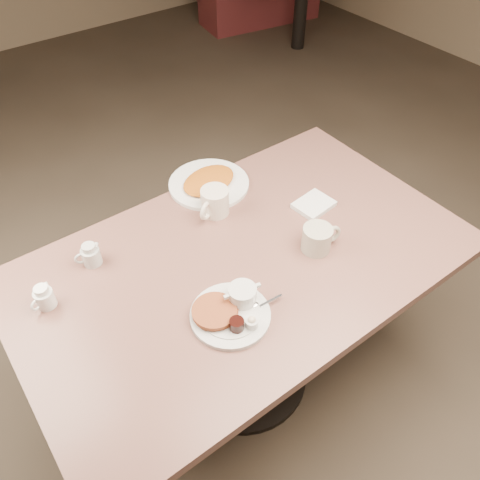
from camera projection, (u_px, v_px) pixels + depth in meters
room at (245, 72)px, 1.14m from camera, size 7.04×8.04×2.84m
diner_table at (243, 290)px, 1.72m from camera, size 1.50×0.90×0.75m
main_plate at (231, 310)px, 1.42m from camera, size 0.31×0.29×0.07m
coffee_mug_near at (318, 238)px, 1.60m from camera, size 0.15×0.12×0.09m
napkin at (314, 205)px, 1.78m from camera, size 0.15×0.12×0.02m
coffee_mug_far at (214, 202)px, 1.73m from camera, size 0.16×0.13×0.10m
creamer_left at (44, 297)px, 1.44m from camera, size 0.08×0.06×0.08m
creamer_right at (91, 255)px, 1.56m from camera, size 0.09×0.08×0.08m
hash_plate at (209, 183)px, 1.86m from camera, size 0.37×0.37×0.04m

